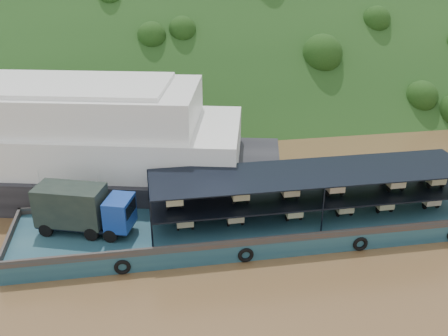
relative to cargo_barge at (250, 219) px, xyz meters
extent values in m
plane|color=brown|center=(0.89, 1.68, -1.12)|extent=(160.00, 160.00, 0.00)
cube|color=#183814|center=(0.89, 37.68, -1.12)|extent=(140.00, 39.60, 39.60)
cube|color=#163B4E|center=(0.94, -0.01, -0.52)|extent=(35.00, 7.00, 1.20)
cube|color=#592D19|center=(0.94, 3.39, 0.33)|extent=(35.00, 0.20, 0.50)
cube|color=#592D19|center=(0.94, -3.41, 0.33)|extent=(35.00, 0.20, 0.50)
cube|color=#592D19|center=(-16.46, -0.01, 0.33)|extent=(0.20, 7.00, 0.50)
torus|color=black|center=(-9.06, -3.56, -0.57)|extent=(1.06, 0.26, 1.06)
torus|color=black|center=(-1.06, -3.56, -0.57)|extent=(1.06, 0.26, 1.06)
torus|color=black|center=(6.94, -3.56, -0.57)|extent=(1.06, 0.26, 1.06)
cylinder|color=black|center=(-14.07, 0.01, 0.55)|extent=(1.00, 0.62, 0.95)
cylinder|color=black|center=(-13.44, 1.89, 0.55)|extent=(1.00, 0.62, 0.95)
cylinder|color=black|center=(-11.02, -1.02, 0.55)|extent=(1.00, 0.62, 0.95)
cylinder|color=black|center=(-10.38, 0.86, 0.55)|extent=(1.00, 0.62, 0.95)
cylinder|color=black|center=(-9.76, -1.45, 0.55)|extent=(1.00, 0.62, 0.95)
cylinder|color=black|center=(-9.13, 0.44, 0.55)|extent=(1.00, 0.62, 0.95)
cube|color=black|center=(-11.42, 0.16, 0.69)|extent=(6.77, 4.04, 0.19)
cube|color=navy|center=(-9.09, -0.63, 1.78)|extent=(2.26, 2.67, 2.09)
cube|color=black|center=(-8.32, -0.89, 2.16)|extent=(0.66, 1.81, 0.85)
cube|color=black|center=(-12.32, 0.47, 2.07)|extent=(5.04, 3.61, 2.65)
cube|color=black|center=(4.44, -0.01, 1.74)|extent=(23.00, 5.00, 0.12)
cube|color=black|center=(4.44, -0.01, 3.38)|extent=(23.00, 5.00, 0.08)
cylinder|color=black|center=(-7.06, -2.51, 1.73)|extent=(0.12, 0.12, 3.30)
cylinder|color=black|center=(-7.06, 2.49, 1.73)|extent=(0.12, 0.12, 3.30)
cylinder|color=black|center=(4.44, -2.51, 1.73)|extent=(0.12, 0.12, 3.30)
cylinder|color=black|center=(4.44, 2.49, 1.73)|extent=(0.12, 0.12, 3.30)
cylinder|color=black|center=(15.94, 2.49, 1.73)|extent=(0.12, 0.12, 3.30)
cylinder|color=black|center=(-4.76, 1.04, 0.34)|extent=(0.12, 0.52, 0.52)
cylinder|color=black|center=(-5.26, -0.76, 0.34)|extent=(0.14, 0.52, 0.52)
cylinder|color=black|center=(-4.26, -0.76, 0.34)|extent=(0.14, 0.52, 0.52)
cube|color=beige|center=(-4.76, -0.41, 0.68)|extent=(1.15, 1.50, 0.44)
cube|color=#B40C0C|center=(-4.76, 0.74, 0.86)|extent=(0.55, 0.80, 0.80)
cube|color=#B40C0C|center=(-4.76, 0.54, 1.36)|extent=(0.50, 0.10, 0.10)
cylinder|color=black|center=(-1.24, 1.04, 0.34)|extent=(0.12, 0.52, 0.52)
cylinder|color=black|center=(-1.74, -0.76, 0.34)|extent=(0.14, 0.52, 0.52)
cylinder|color=black|center=(-0.74, -0.76, 0.34)|extent=(0.14, 0.52, 0.52)
cube|color=beige|center=(-1.24, -0.41, 0.68)|extent=(1.15, 1.50, 0.44)
cube|color=#B40C12|center=(-1.24, 0.74, 0.86)|extent=(0.55, 0.80, 0.80)
cube|color=#B40C12|center=(-1.24, 0.54, 1.36)|extent=(0.50, 0.10, 0.10)
cylinder|color=black|center=(3.02, 1.04, 0.34)|extent=(0.12, 0.52, 0.52)
cylinder|color=black|center=(2.52, -0.76, 0.34)|extent=(0.14, 0.52, 0.52)
cylinder|color=black|center=(3.52, -0.76, 0.34)|extent=(0.14, 0.52, 0.52)
cube|color=beige|center=(3.02, -0.41, 0.68)|extent=(1.15, 1.50, 0.44)
cube|color=#AB0B24|center=(3.02, 0.74, 0.86)|extent=(0.55, 0.80, 0.80)
cube|color=#AB0B24|center=(3.02, 0.54, 1.36)|extent=(0.50, 0.10, 0.10)
cylinder|color=black|center=(6.82, 1.04, 0.34)|extent=(0.12, 0.52, 0.52)
cylinder|color=black|center=(6.32, -0.76, 0.34)|extent=(0.14, 0.52, 0.52)
cylinder|color=black|center=(7.32, -0.76, 0.34)|extent=(0.14, 0.52, 0.52)
cube|color=beige|center=(6.82, -0.41, 0.68)|extent=(1.15, 1.50, 0.44)
cube|color=#AB0B0B|center=(6.82, 0.74, 0.86)|extent=(0.55, 0.80, 0.80)
cube|color=#AB0B0B|center=(6.82, 0.54, 1.36)|extent=(0.50, 0.10, 0.10)
cylinder|color=black|center=(9.93, 1.04, 0.34)|extent=(0.12, 0.52, 0.52)
cylinder|color=black|center=(9.43, -0.76, 0.34)|extent=(0.14, 0.52, 0.52)
cylinder|color=black|center=(10.43, -0.76, 0.34)|extent=(0.14, 0.52, 0.52)
cube|color=beige|center=(9.93, -0.41, 0.68)|extent=(1.15, 1.50, 0.44)
cube|color=#A9100B|center=(9.93, 0.74, 0.86)|extent=(0.55, 0.80, 0.80)
cube|color=#A9100B|center=(9.93, 0.54, 1.36)|extent=(0.50, 0.10, 0.10)
cylinder|color=black|center=(13.64, 1.04, 0.34)|extent=(0.12, 0.52, 0.52)
cylinder|color=black|center=(13.14, -0.76, 0.34)|extent=(0.14, 0.52, 0.52)
cylinder|color=black|center=(14.14, -0.76, 0.34)|extent=(0.14, 0.52, 0.52)
cube|color=beige|center=(13.64, -0.41, 0.68)|extent=(1.15, 1.50, 0.44)
cube|color=#AA0B19|center=(13.64, 0.74, 0.86)|extent=(0.55, 0.80, 0.80)
cube|color=#AA0B19|center=(13.64, 0.54, 1.36)|extent=(0.50, 0.10, 0.10)
cylinder|color=black|center=(-5.42, 1.04, 2.06)|extent=(0.12, 0.52, 0.52)
cylinder|color=black|center=(-5.92, -0.76, 2.06)|extent=(0.14, 0.52, 0.52)
cylinder|color=black|center=(-4.92, -0.76, 2.06)|extent=(0.14, 0.52, 0.52)
cube|color=beige|center=(-5.42, -0.41, 2.40)|extent=(1.15, 1.50, 0.44)
cube|color=navy|center=(-5.42, 0.74, 2.58)|extent=(0.55, 0.80, 0.80)
cube|color=navy|center=(-5.42, 0.54, 3.08)|extent=(0.50, 0.10, 0.10)
cylinder|color=black|center=(-0.89, 1.04, 2.06)|extent=(0.12, 0.52, 0.52)
cylinder|color=black|center=(-1.39, -0.76, 2.06)|extent=(0.14, 0.52, 0.52)
cylinder|color=black|center=(-0.39, -0.76, 2.06)|extent=(0.14, 0.52, 0.52)
cube|color=#C2BA89|center=(-0.89, -0.41, 2.40)|extent=(1.15, 1.50, 0.44)
cube|color=beige|center=(-0.89, 0.74, 2.58)|extent=(0.55, 0.80, 0.80)
cube|color=beige|center=(-0.89, 0.54, 3.08)|extent=(0.50, 0.10, 0.10)
cylinder|color=black|center=(2.66, 1.04, 2.06)|extent=(0.12, 0.52, 0.52)
cylinder|color=black|center=(2.16, -0.76, 2.06)|extent=(0.14, 0.52, 0.52)
cylinder|color=black|center=(3.16, -0.76, 2.06)|extent=(0.14, 0.52, 0.52)
cube|color=tan|center=(2.66, -0.41, 2.40)|extent=(1.15, 1.50, 0.44)
cube|color=#B2290B|center=(2.66, 0.74, 2.58)|extent=(0.55, 0.80, 0.80)
cube|color=#B2290B|center=(2.66, 0.54, 3.08)|extent=(0.50, 0.10, 0.10)
cylinder|color=black|center=(5.96, 1.04, 2.06)|extent=(0.12, 0.52, 0.52)
cylinder|color=black|center=(5.46, -0.76, 2.06)|extent=(0.14, 0.52, 0.52)
cylinder|color=black|center=(6.46, -0.76, 2.06)|extent=(0.14, 0.52, 0.52)
cube|color=beige|center=(5.96, -0.41, 2.40)|extent=(1.15, 1.50, 0.44)
cube|color=beige|center=(5.96, 0.74, 2.58)|extent=(0.55, 0.80, 0.80)
cube|color=beige|center=(5.96, 0.54, 3.08)|extent=(0.50, 0.10, 0.10)
cylinder|color=black|center=(10.54, 1.04, 2.06)|extent=(0.12, 0.52, 0.52)
cylinder|color=black|center=(10.04, -0.76, 2.06)|extent=(0.14, 0.52, 0.52)
cylinder|color=black|center=(11.04, -0.76, 2.06)|extent=(0.14, 0.52, 0.52)
cube|color=beige|center=(10.54, -0.41, 2.40)|extent=(1.15, 1.50, 0.44)
cube|color=red|center=(10.54, 0.74, 2.58)|extent=(0.55, 0.80, 0.80)
cube|color=red|center=(10.54, 0.54, 3.08)|extent=(0.50, 0.10, 0.10)
cylinder|color=black|center=(13.70, 1.04, 2.06)|extent=(0.12, 0.52, 0.52)
cylinder|color=black|center=(13.20, -0.76, 2.06)|extent=(0.14, 0.52, 0.52)
cylinder|color=black|center=(14.20, -0.76, 2.06)|extent=(0.14, 0.52, 0.52)
cube|color=#BBB684|center=(13.70, -0.41, 2.40)|extent=(1.15, 1.50, 0.44)
cube|color=red|center=(13.70, 0.74, 2.58)|extent=(0.55, 0.80, 0.80)
cube|color=red|center=(13.70, 0.54, 3.08)|extent=(0.50, 0.10, 0.10)
cube|color=black|center=(-18.41, 11.20, 0.25)|extent=(47.04, 21.66, 2.74)
cube|color=white|center=(-18.41, 11.20, 3.21)|extent=(40.12, 18.97, 3.19)
cube|color=white|center=(-18.41, 11.20, 6.29)|extent=(33.19, 16.27, 2.97)
camera|label=1|loc=(-7.09, -30.50, 18.12)|focal=40.00mm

